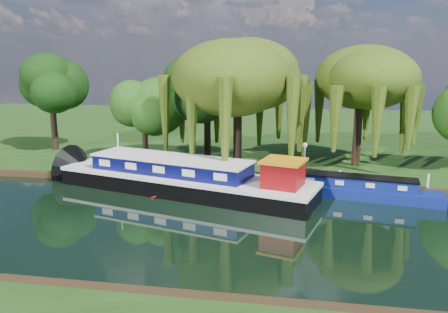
# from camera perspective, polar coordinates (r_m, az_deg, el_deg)

# --- Properties ---
(ground) EXTENTS (120.00, 120.00, 0.00)m
(ground) POSITION_cam_1_polar(r_m,az_deg,el_deg) (24.67, 9.48, -9.54)
(ground) COLOR black
(far_bank) EXTENTS (120.00, 52.00, 0.45)m
(far_bank) POSITION_cam_1_polar(r_m,az_deg,el_deg) (57.61, 9.58, 3.30)
(far_bank) COLOR #18360E
(far_bank) RESTS_ON ground
(dutch_barge) EXTENTS (19.39, 9.24, 4.00)m
(dutch_barge) POSITION_cam_1_polar(r_m,az_deg,el_deg) (31.01, -5.06, -2.90)
(dutch_barge) COLOR black
(dutch_barge) RESTS_ON ground
(narrowboat) EXTENTS (11.42, 3.80, 1.64)m
(narrowboat) POSITION_cam_1_polar(r_m,az_deg,el_deg) (31.17, 16.71, -4.09)
(narrowboat) COLOR navy
(narrowboat) RESTS_ON ground
(red_dinghy) EXTENTS (3.55, 3.06, 0.62)m
(red_dinghy) POSITION_cam_1_polar(r_m,az_deg,el_deg) (30.34, -6.81, -5.25)
(red_dinghy) COLOR maroon
(red_dinghy) RESTS_ON ground
(willow_left) EXTENTS (8.36, 8.36, 10.02)m
(willow_left) POSITION_cam_1_polar(r_m,az_deg,el_deg) (35.24, 1.83, 10.07)
(willow_left) COLOR black
(willow_left) RESTS_ON far_bank
(willow_right) EXTENTS (7.48, 7.48, 9.12)m
(willow_right) POSITION_cam_1_polar(r_m,az_deg,el_deg) (37.83, 17.39, 8.73)
(willow_right) COLOR black
(willow_right) RESTS_ON far_bank
(tree_far_left) EXTENTS (4.38, 4.38, 7.05)m
(tree_far_left) POSITION_cam_1_polar(r_m,az_deg,el_deg) (38.99, -10.45, 6.51)
(tree_far_left) COLOR black
(tree_far_left) RESTS_ON far_bank
(tree_far_back) EXTENTS (5.07, 5.07, 8.53)m
(tree_far_back) POSITION_cam_1_polar(r_m,az_deg,el_deg) (46.35, -21.66, 8.13)
(tree_far_back) COLOR black
(tree_far_back) RESTS_ON far_bank
(tree_far_mid) EXTENTS (5.17, 5.17, 8.46)m
(tree_far_mid) POSITION_cam_1_polar(r_m,az_deg,el_deg) (38.82, -2.22, 8.15)
(tree_far_mid) COLOR black
(tree_far_mid) RESTS_ON far_bank
(lamppost) EXTENTS (0.36, 0.36, 2.56)m
(lamppost) POSITION_cam_1_polar(r_m,az_deg,el_deg) (34.09, 10.51, 0.80)
(lamppost) COLOR silver
(lamppost) RESTS_ON far_bank
(mooring_posts) EXTENTS (19.16, 0.16, 1.00)m
(mooring_posts) POSITION_cam_1_polar(r_m,az_deg,el_deg) (32.37, 8.69, -2.42)
(mooring_posts) COLOR silver
(mooring_posts) RESTS_ON far_bank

